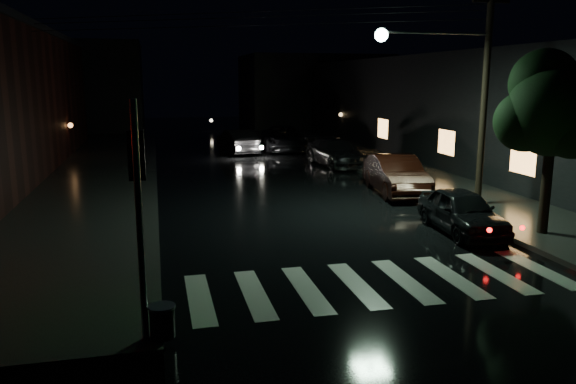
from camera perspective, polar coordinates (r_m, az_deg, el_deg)
ground at (r=12.17m, az=-3.03°, el=-11.15°), size 120.00×120.00×0.00m
sidewalk_left at (r=25.66m, az=-19.87°, el=0.42°), size 6.00×44.00×0.15m
sidewalk_right at (r=28.15m, az=12.05°, el=1.77°), size 4.00×44.00×0.15m
building_right at (r=34.75m, az=19.99°, el=7.98°), size 10.00×40.00×6.00m
building_far_left at (r=56.64m, az=-21.81°, el=9.93°), size 14.00×10.00×8.00m
building_far_right at (r=58.31m, az=2.62°, el=10.25°), size 14.00×10.00×7.00m
crosswalk at (r=13.42m, az=9.44°, el=-9.06°), size 9.00×3.00×0.01m
signal_pole_corner at (r=10.10m, az=-13.74°, el=-6.94°), size 0.68×0.61×4.20m
street_tree at (r=18.11m, az=25.15°, el=7.42°), size 3.10×2.90×5.40m
utility_pole at (r=21.05m, az=17.88°, el=10.69°), size 4.92×0.44×8.00m
parked_car_a at (r=18.07m, az=17.27°, el=-1.87°), size 1.87×4.06×1.35m
parked_car_b at (r=23.51m, az=10.91°, el=1.73°), size 2.29×5.01×1.59m
parked_car_c at (r=30.87m, az=4.87°, el=4.05°), size 2.60×5.25×1.47m
parked_car_d at (r=37.21m, az=-0.45°, el=5.46°), size 3.31×6.10×1.62m
oncoming_car at (r=36.00m, az=-5.17°, el=5.15°), size 2.27×4.87×1.55m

